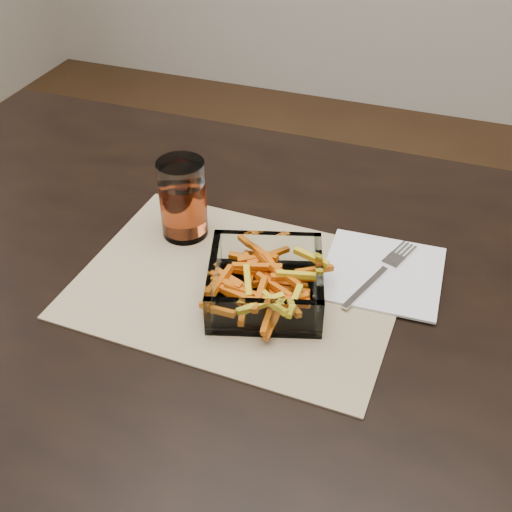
% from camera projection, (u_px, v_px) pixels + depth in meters
% --- Properties ---
extents(dining_table, '(1.60, 0.90, 0.75)m').
position_uv_depth(dining_table, '(304.00, 337.00, 0.96)').
color(dining_table, black).
rests_on(dining_table, ground).
extents(placemat, '(0.46, 0.34, 0.00)m').
position_uv_depth(placemat, '(238.00, 284.00, 0.92)').
color(placemat, tan).
rests_on(placemat, dining_table).
extents(glass_bowl, '(0.19, 0.19, 0.06)m').
position_uv_depth(glass_bowl, '(265.00, 285.00, 0.88)').
color(glass_bowl, white).
rests_on(glass_bowl, placemat).
extents(tumbler, '(0.07, 0.07, 0.13)m').
position_uv_depth(tumbler, '(183.00, 201.00, 0.98)').
color(tumbler, white).
rests_on(tumbler, placemat).
extents(napkin, '(0.18, 0.18, 0.00)m').
position_uv_depth(napkin, '(382.00, 273.00, 0.93)').
color(napkin, white).
rests_on(napkin, placemat).
extents(fork, '(0.08, 0.18, 0.00)m').
position_uv_depth(fork, '(382.00, 272.00, 0.93)').
color(fork, silver).
rests_on(fork, napkin).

